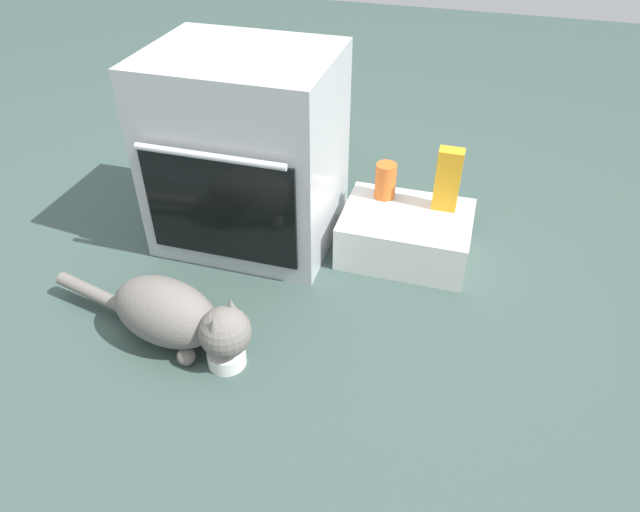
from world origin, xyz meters
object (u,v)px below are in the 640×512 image
object	(u,v)px
oven	(247,152)
food_bowl	(227,355)
sauce_jar	(385,181)
juice_carton	(448,180)
cat	(175,315)
pantry_cabinet	(405,234)

from	to	relation	value
oven	food_bowl	xyz separation A→B (m)	(0.18, -0.68, -0.33)
oven	sauce_jar	world-z (taller)	oven
oven	juice_carton	bearing A→B (deg)	9.13
cat	food_bowl	bearing A→B (deg)	-0.00
pantry_cabinet	food_bowl	size ratio (longest dim) A/B	3.97
oven	pantry_cabinet	distance (m)	0.67
food_bowl	juice_carton	size ratio (longest dim) A/B	0.50
pantry_cabinet	food_bowl	xyz separation A→B (m)	(-0.43, -0.72, -0.06)
oven	cat	xyz separation A→B (m)	(0.00, -0.65, -0.24)
cat	juice_carton	world-z (taller)	juice_carton
pantry_cabinet	cat	distance (m)	0.92
juice_carton	food_bowl	bearing A→B (deg)	-124.65
sauce_jar	juice_carton	xyz separation A→B (m)	(0.23, -0.01, 0.05)
pantry_cabinet	food_bowl	bearing A→B (deg)	-121.06
pantry_cabinet	juice_carton	bearing A→B (deg)	34.72
food_bowl	sauce_jar	size ratio (longest dim) A/B	0.86
oven	sauce_jar	size ratio (longest dim) A/B	5.22
food_bowl	sauce_jar	bearing A→B (deg)	68.34
cat	juice_carton	xyz separation A→B (m)	(0.73, 0.77, 0.18)
cat	juice_carton	size ratio (longest dim) A/B	3.20
oven	sauce_jar	distance (m)	0.53
oven	juice_carton	distance (m)	0.75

